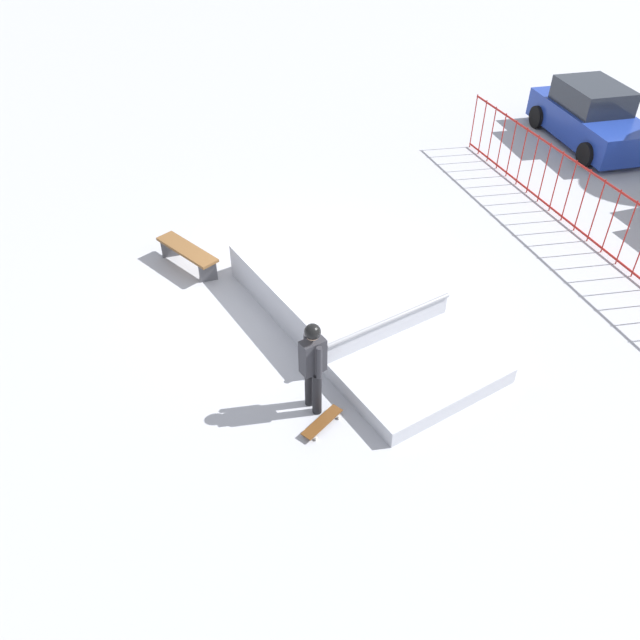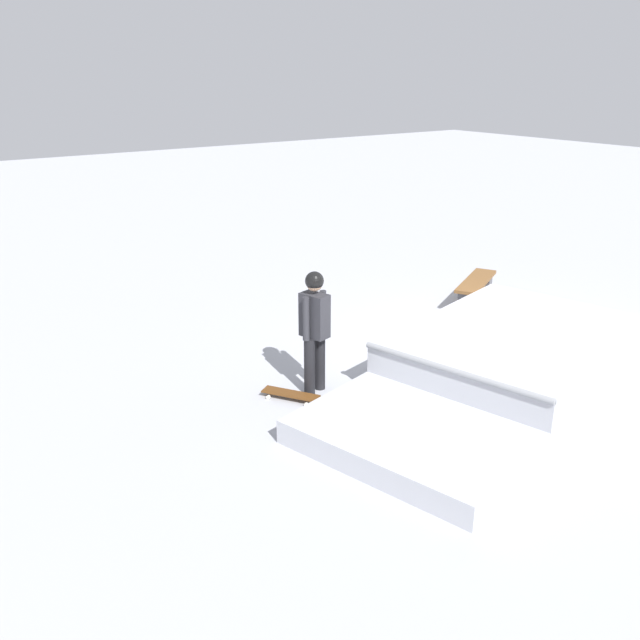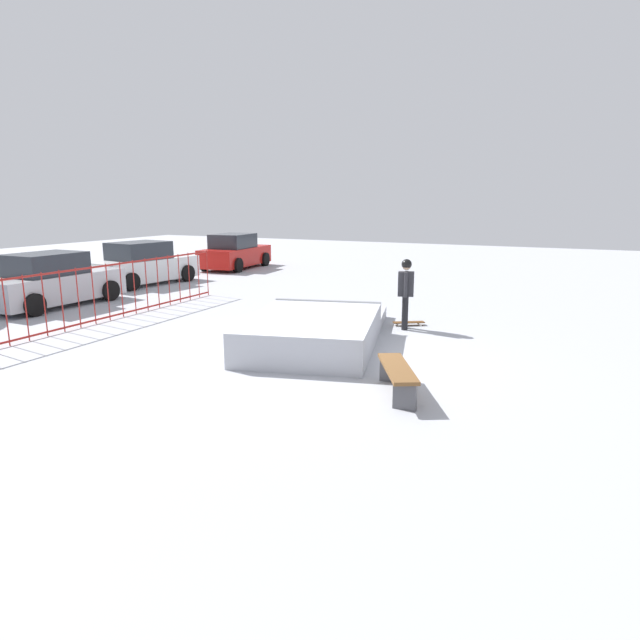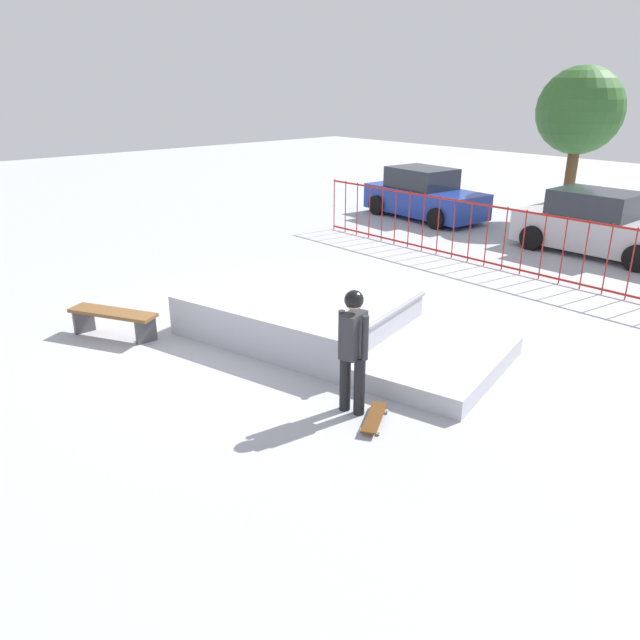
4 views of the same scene
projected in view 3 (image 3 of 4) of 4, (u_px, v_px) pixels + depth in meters
name	position (u px, v px, depth m)	size (l,w,h in m)	color
ground_plane	(330.00, 358.00, 11.06)	(60.00, 60.00, 0.00)	#A8AAB2
skate_ramp	(317.00, 329.00, 12.14)	(5.88, 3.86, 0.74)	#B0B3BB
skater	(406.00, 289.00, 13.35)	(0.43, 0.42, 1.73)	black
skateboard	(409.00, 322.00, 13.92)	(0.60, 0.78, 0.09)	#593314
perimeter_fence	(86.00, 296.00, 13.74)	(10.12, 0.16, 1.50)	maroon
park_bench	(397.00, 374.00, 8.90)	(1.60, 1.11, 0.48)	brown
parked_car_silver	(52.00, 282.00, 16.36)	(4.11, 1.93, 1.60)	#B7B7BC
parked_car_white	(143.00, 265.00, 20.61)	(4.26, 2.26, 1.60)	white
parked_car_red	(235.00, 253.00, 25.45)	(4.24, 2.21, 1.60)	red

